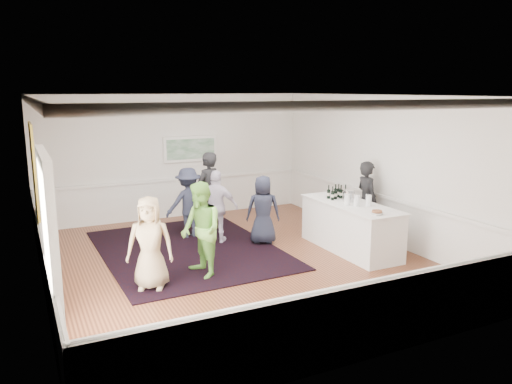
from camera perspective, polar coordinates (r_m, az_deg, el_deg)
name	(u,v)px	position (r m, az deg, el deg)	size (l,w,h in m)	color
floor	(238,262)	(9.84, -2.07, -7.98)	(8.00, 8.00, 0.00)	brown
ceiling	(237,95)	(9.27, -2.22, 10.99)	(7.00, 8.00, 0.02)	white
wall_left	(36,199)	(8.66, -23.85, -0.71)	(0.02, 8.00, 3.20)	white
wall_right	(384,169)	(11.28, 14.38, 2.59)	(0.02, 8.00, 3.20)	white
wall_back	(175,156)	(13.14, -9.20, 4.05)	(7.00, 0.02, 3.20)	white
wall_front	(374,236)	(6.08, 13.29, -4.97)	(7.00, 0.02, 3.20)	white
wainscoting	(238,237)	(9.68, -2.10, -5.19)	(7.00, 8.00, 1.00)	white
mirror	(35,174)	(9.91, -23.99, 1.90)	(0.05, 1.25, 1.85)	gold
doorway	(49,241)	(6.86, -22.59, -5.24)	(0.10, 1.78, 2.56)	white
landscape_painting	(191,149)	(13.19, -7.49, 4.91)	(1.44, 0.06, 0.66)	white
area_rug	(188,249)	(10.64, -7.75, -6.50)	(3.43, 4.50, 0.02)	black
serving_table	(350,227)	(10.58, 10.74, -3.91)	(0.94, 2.47, 1.00)	white
bartender	(367,201)	(11.34, 12.54, -0.97)	(0.64, 0.42, 1.77)	black
guest_tan	(150,243)	(8.53, -12.04, -5.73)	(0.78, 0.51, 1.59)	tan
guest_green	(201,230)	(8.92, -6.30, -4.35)	(0.83, 0.65, 1.72)	#7ECA51
guest_lilac	(217,207)	(10.86, -4.48, -1.71)	(0.94, 0.39, 1.60)	silver
guest_dark_a	(188,203)	(11.34, -7.73, -1.23)	(1.03, 0.59, 1.60)	#222638
guest_dark_b	(208,194)	(11.51, -5.51, -0.17)	(0.70, 0.46, 1.92)	black
guest_navy	(263,210)	(10.79, 0.81, -2.05)	(0.73, 0.48, 1.50)	#222638
wine_bottles	(337,191)	(10.85, 9.22, 0.08)	(0.44, 0.26, 0.31)	black
juice_pitchers	(357,200)	(10.24, 11.52, -0.89)	(0.45, 0.37, 0.24)	#6AAC3D
ice_bucket	(349,196)	(10.59, 10.54, -0.46)	(0.26, 0.26, 0.24)	silver
nut_bowl	(377,213)	(9.62, 13.66, -2.30)	(0.23, 0.23, 0.07)	white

